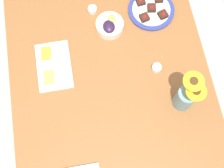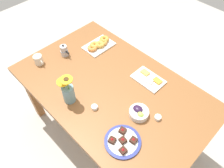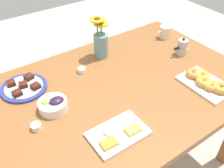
{
  "view_description": "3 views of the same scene",
  "coord_description": "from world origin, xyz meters",
  "px_view_note": "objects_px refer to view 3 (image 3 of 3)",
  "views": [
    {
      "loc": [
        -0.47,
        0.08,
        2.21
      ],
      "look_at": [
        0.0,
        0.0,
        0.78
      ],
      "focal_mm": 50.0,
      "sensor_mm": 36.0,
      "label": 1
    },
    {
      "loc": [
        0.79,
        -0.78,
        2.12
      ],
      "look_at": [
        0.0,
        0.0,
        0.78
      ],
      "focal_mm": 35.0,
      "sensor_mm": 36.0,
      "label": 2
    },
    {
      "loc": [
        0.59,
        0.85,
        1.62
      ],
      "look_at": [
        0.0,
        0.0,
        0.78
      ],
      "focal_mm": 40.0,
      "sensor_mm": 36.0,
      "label": 3
    }
  ],
  "objects_px": {
    "coffee_mug": "(165,32)",
    "jam_cup_berry": "(82,70)",
    "dessert_plate": "(24,87)",
    "dining_table": "(112,101)",
    "jam_cup_honey": "(36,126)",
    "grape_bowl": "(53,105)",
    "moka_pot": "(182,48)",
    "croissant_platter": "(206,82)",
    "cheese_platter": "(118,134)",
    "flower_vase": "(101,43)"
  },
  "relations": [
    {
      "from": "coffee_mug",
      "to": "jam_cup_berry",
      "type": "height_order",
      "value": "coffee_mug"
    },
    {
      "from": "coffee_mug",
      "to": "dessert_plate",
      "type": "height_order",
      "value": "coffee_mug"
    },
    {
      "from": "dining_table",
      "to": "jam_cup_berry",
      "type": "distance_m",
      "value": 0.26
    },
    {
      "from": "dining_table",
      "to": "jam_cup_honey",
      "type": "height_order",
      "value": "jam_cup_honey"
    },
    {
      "from": "grape_bowl",
      "to": "dessert_plate",
      "type": "xyz_separation_m",
      "value": [
        0.07,
        -0.24,
        -0.02
      ]
    },
    {
      "from": "dining_table",
      "to": "moka_pot",
      "type": "relative_size",
      "value": 13.45
    },
    {
      "from": "dining_table",
      "to": "moka_pot",
      "type": "xyz_separation_m",
      "value": [
        -0.58,
        -0.04,
        0.13
      ]
    },
    {
      "from": "grape_bowl",
      "to": "jam_cup_honey",
      "type": "height_order",
      "value": "grape_bowl"
    },
    {
      "from": "croissant_platter",
      "to": "jam_cup_honey",
      "type": "height_order",
      "value": "croissant_platter"
    },
    {
      "from": "grape_bowl",
      "to": "jam_cup_honey",
      "type": "distance_m",
      "value": 0.14
    },
    {
      "from": "dining_table",
      "to": "coffee_mug",
      "type": "height_order",
      "value": "coffee_mug"
    },
    {
      "from": "dessert_plate",
      "to": "cheese_platter",
      "type": "bearing_deg",
      "value": 112.56
    },
    {
      "from": "jam_cup_honey",
      "to": "moka_pot",
      "type": "relative_size",
      "value": 0.4
    },
    {
      "from": "moka_pot",
      "to": "jam_cup_honey",
      "type": "bearing_deg",
      "value": 3.78
    },
    {
      "from": "jam_cup_berry",
      "to": "dessert_plate",
      "type": "xyz_separation_m",
      "value": [
        0.33,
        -0.05,
        -0.0
      ]
    },
    {
      "from": "cheese_platter",
      "to": "croissant_platter",
      "type": "distance_m",
      "value": 0.6
    },
    {
      "from": "moka_pot",
      "to": "croissant_platter",
      "type": "bearing_deg",
      "value": 66.36
    },
    {
      "from": "dessert_plate",
      "to": "moka_pot",
      "type": "relative_size",
      "value": 2.09
    },
    {
      "from": "jam_cup_berry",
      "to": "dessert_plate",
      "type": "distance_m",
      "value": 0.34
    },
    {
      "from": "grape_bowl",
      "to": "jam_cup_berry",
      "type": "height_order",
      "value": "grape_bowl"
    },
    {
      "from": "flower_vase",
      "to": "moka_pot",
      "type": "bearing_deg",
      "value": 147.51
    },
    {
      "from": "grape_bowl",
      "to": "dining_table",
      "type": "bearing_deg",
      "value": 172.15
    },
    {
      "from": "cheese_platter",
      "to": "dessert_plate",
      "type": "xyz_separation_m",
      "value": [
        0.23,
        -0.56,
        0.0
      ]
    },
    {
      "from": "croissant_platter",
      "to": "flower_vase",
      "type": "distance_m",
      "value": 0.66
    },
    {
      "from": "dining_table",
      "to": "grape_bowl",
      "type": "distance_m",
      "value": 0.34
    },
    {
      "from": "dessert_plate",
      "to": "coffee_mug",
      "type": "bearing_deg",
      "value": 179.13
    },
    {
      "from": "jam_cup_berry",
      "to": "cheese_platter",
      "type": "bearing_deg",
      "value": 78.51
    },
    {
      "from": "dining_table",
      "to": "grape_bowl",
      "type": "xyz_separation_m",
      "value": [
        0.32,
        -0.04,
        0.12
      ]
    },
    {
      "from": "croissant_platter",
      "to": "moka_pot",
      "type": "bearing_deg",
      "value": -113.64
    },
    {
      "from": "cheese_platter",
      "to": "jam_cup_honey",
      "type": "xyz_separation_m",
      "value": [
        0.28,
        -0.24,
        0.01
      ]
    },
    {
      "from": "coffee_mug",
      "to": "grape_bowl",
      "type": "height_order",
      "value": "coffee_mug"
    },
    {
      "from": "grape_bowl",
      "to": "flower_vase",
      "type": "bearing_deg",
      "value": -149.03
    },
    {
      "from": "dining_table",
      "to": "cheese_platter",
      "type": "xyz_separation_m",
      "value": [
        0.16,
        0.27,
        0.1
      ]
    },
    {
      "from": "coffee_mug",
      "to": "dining_table",
      "type": "bearing_deg",
      "value": 22.36
    },
    {
      "from": "cheese_platter",
      "to": "croissant_platter",
      "type": "xyz_separation_m",
      "value": [
        -0.6,
        -0.01,
        0.01
      ]
    },
    {
      "from": "coffee_mug",
      "to": "dessert_plate",
      "type": "relative_size",
      "value": 0.45
    },
    {
      "from": "flower_vase",
      "to": "moka_pot",
      "type": "relative_size",
      "value": 2.23
    },
    {
      "from": "dessert_plate",
      "to": "dining_table",
      "type": "bearing_deg",
      "value": 143.96
    },
    {
      "from": "grape_bowl",
      "to": "cheese_platter",
      "type": "distance_m",
      "value": 0.36
    },
    {
      "from": "grape_bowl",
      "to": "croissant_platter",
      "type": "bearing_deg",
      "value": 158.09
    },
    {
      "from": "coffee_mug",
      "to": "moka_pot",
      "type": "xyz_separation_m",
      "value": [
        0.07,
        0.23,
        0.01
      ]
    },
    {
      "from": "dining_table",
      "to": "croissant_platter",
      "type": "relative_size",
      "value": 5.63
    },
    {
      "from": "coffee_mug",
      "to": "cheese_platter",
      "type": "height_order",
      "value": "coffee_mug"
    },
    {
      "from": "coffee_mug",
      "to": "cheese_platter",
      "type": "distance_m",
      "value": 0.97
    },
    {
      "from": "dessert_plate",
      "to": "flower_vase",
      "type": "relative_size",
      "value": 0.94
    },
    {
      "from": "grape_bowl",
      "to": "flower_vase",
      "type": "xyz_separation_m",
      "value": [
        -0.46,
        -0.28,
        0.06
      ]
    },
    {
      "from": "grape_bowl",
      "to": "croissant_platter",
      "type": "xyz_separation_m",
      "value": [
        -0.77,
        0.31,
        -0.01
      ]
    },
    {
      "from": "grape_bowl",
      "to": "cheese_platter",
      "type": "xyz_separation_m",
      "value": [
        -0.16,
        0.32,
        -0.02
      ]
    },
    {
      "from": "flower_vase",
      "to": "dessert_plate",
      "type": "bearing_deg",
      "value": 4.07
    },
    {
      "from": "jam_cup_berry",
      "to": "flower_vase",
      "type": "xyz_separation_m",
      "value": [
        -0.19,
        -0.08,
        0.08
      ]
    }
  ]
}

